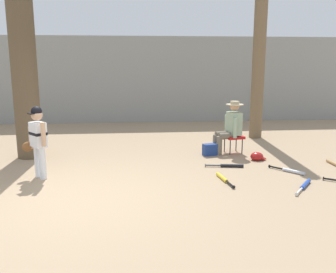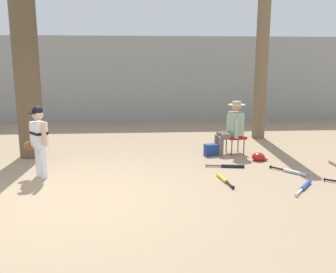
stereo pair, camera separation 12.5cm
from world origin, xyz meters
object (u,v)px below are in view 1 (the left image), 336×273
handbag_beside_stool (211,150)px  tree_behind_spectator (259,46)px  bat_blue_youth (305,185)px  young_ballplayer (38,138)px  bat_yellow_trainer (223,178)px  folding_stool (234,137)px  seated_spectator (230,126)px  bat_black_composite (229,166)px  batting_helmet_red (257,156)px  tree_near_player (23,60)px  bat_wood_tan (335,164)px  bat_aluminum_silver (291,171)px

handbag_beside_stool → tree_behind_spectator: bearing=48.3°
tree_behind_spectator → bat_blue_youth: tree_behind_spectator is taller
tree_behind_spectator → young_ballplayer: tree_behind_spectator is taller
young_ballplayer → bat_yellow_trainer: (3.27, -0.45, -0.71)m
folding_stool → seated_spectator: 0.29m
young_ballplayer → bat_black_composite: bearing=5.5°
handbag_beside_stool → batting_helmet_red: handbag_beside_stool is taller
tree_near_player → handbag_beside_stool: (4.00, -0.23, -1.98)m
tree_behind_spectator → bat_wood_tan: size_ratio=6.85×
handbag_beside_stool → bat_aluminum_silver: size_ratio=0.56×
tree_behind_spectator → bat_wood_tan: bearing=-76.8°
batting_helmet_red → bat_wood_tan: bearing=-21.5°
tree_behind_spectator → bat_yellow_trainer: (-1.79, -3.63, -2.45)m
bat_aluminum_silver → young_ballplayer: bearing=178.6°
bat_yellow_trainer → batting_helmet_red: batting_helmet_red is taller
bat_aluminum_silver → bat_black_composite: bearing=157.1°
tree_near_player → bat_black_composite: (4.17, -1.21, -2.08)m
tree_near_player → folding_stool: 4.89m
tree_behind_spectator → young_ballplayer: size_ratio=4.19×
young_ballplayer → bat_black_composite: (3.58, 0.34, -0.71)m
folding_stool → batting_helmet_red: folding_stool is taller
bat_yellow_trainer → bat_black_composite: bearing=68.8°
tree_behind_spectator → young_ballplayer: (-5.07, -3.18, -1.74)m
handbag_beside_stool → bat_yellow_trainer: handbag_beside_stool is taller
young_ballplayer → folding_stool: 4.27m
bat_wood_tan → bat_black_composite: (-2.18, 0.09, 0.00)m
tree_near_player → folding_stool: bearing=-0.7°
young_ballplayer → batting_helmet_red: young_ballplayer is taller
seated_spectator → folding_stool: bearing=11.1°
bat_wood_tan → bat_aluminum_silver: bearing=-161.4°
young_ballplayer → bat_black_composite: young_ballplayer is taller
seated_spectator → bat_aluminum_silver: size_ratio=1.97×
seated_spectator → bat_wood_tan: bearing=-33.2°
folding_stool → batting_helmet_red: size_ratio=1.45×
batting_helmet_red → folding_stool: bearing=116.4°
tree_near_player → young_ballplayer: (0.59, -1.55, -1.37)m
bat_blue_youth → batting_helmet_red: bearing=97.3°
bat_yellow_trainer → bat_black_composite: 0.85m
tree_behind_spectator → folding_stool: bearing=-122.8°
seated_spectator → bat_aluminum_silver: (0.78, -1.59, -0.61)m
seated_spectator → bat_black_composite: 1.32m
tree_near_player → bat_blue_youth: tree_near_player is taller
tree_behind_spectator → bat_wood_tan: 3.88m
tree_near_player → bat_wood_tan: 6.80m
folding_stool → bat_wood_tan: bearing=-35.0°
bat_aluminum_silver → bat_black_composite: 1.18m
bat_blue_youth → seated_spectator: bearing=105.3°
seated_spectator → bat_black_composite: size_ratio=1.57×
bat_blue_youth → bat_aluminum_silver: bearing=81.7°
seated_spectator → batting_helmet_red: seated_spectator is taller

